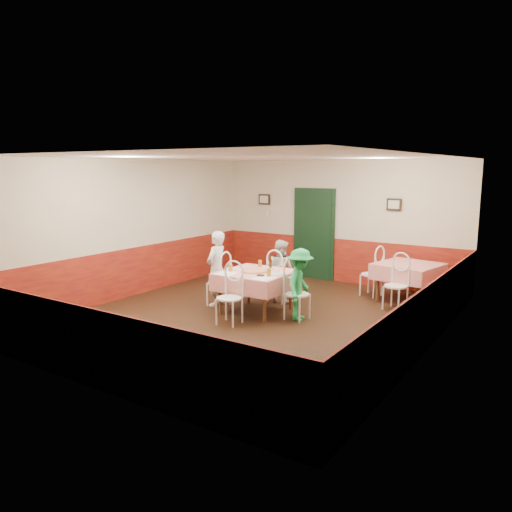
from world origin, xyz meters
The scene contains 39 objects.
floor centered at (0.00, 0.00, 0.00)m, with size 7.00×7.00×0.00m, color black.
ceiling centered at (0.00, 0.00, 2.80)m, with size 7.00×7.00×0.00m, color white.
back_wall centered at (0.00, 3.50, 1.40)m, with size 6.00×0.10×2.80m, color beige.
front_wall centered at (0.00, -3.50, 1.40)m, with size 6.00×0.10×2.80m, color beige.
left_wall centered at (-3.00, 0.00, 1.40)m, with size 0.10×7.00×2.80m, color beige.
right_wall centered at (3.00, 0.00, 1.40)m, with size 0.10×7.00×2.80m, color beige.
wainscot_back centered at (0.00, 3.48, 0.50)m, with size 6.00×0.03×1.00m, color maroon.
wainscot_front centered at (0.00, -3.48, 0.50)m, with size 6.00×0.03×1.00m, color maroon.
wainscot_left centered at (-2.98, 0.00, 0.50)m, with size 0.03×7.00×1.00m, color maroon.
wainscot_right centered at (2.98, 0.00, 0.50)m, with size 0.03×7.00×1.00m, color maroon.
door centered at (-0.60, 3.45, 1.05)m, with size 0.96×0.06×2.10m, color black.
picture_left centered at (-2.00, 3.45, 1.85)m, with size 0.32×0.03×0.26m, color black.
picture_right centered at (1.30, 3.45, 1.85)m, with size 0.32×0.03×0.26m, color black.
thermostat centered at (-1.90, 3.45, 1.50)m, with size 0.10×0.03×0.10m, color white.
main_table centered at (-0.17, 0.29, 0.38)m, with size 1.22×1.22×0.77m, color red.
second_table centered at (1.92, 2.60, 0.38)m, with size 1.12×1.12×0.77m, color red.
chair_left centered at (-1.02, 0.27, 0.45)m, with size 0.42×0.42×0.90m, color white, non-canonical shape.
chair_right centered at (0.68, 0.30, 0.45)m, with size 0.42×0.42×0.90m, color white, non-canonical shape.
chair_far centered at (-0.19, 1.14, 0.45)m, with size 0.42×0.42×0.90m, color white, non-canonical shape.
chair_near centered at (-0.15, -0.56, 0.45)m, with size 0.42×0.42×0.90m, color white, non-canonical shape.
chair_second_a centered at (1.17, 2.60, 0.45)m, with size 0.42×0.42×0.90m, color white, non-canonical shape.
chair_second_b centered at (1.92, 1.85, 0.45)m, with size 0.42×0.42×0.90m, color white, non-canonical shape.
pizza centered at (-0.19, 0.26, 0.78)m, with size 0.46×0.46×0.03m, color #B74723.
plate_left centered at (-0.61, 0.27, 0.77)m, with size 0.25×0.25×0.01m, color white.
plate_right centered at (0.27, 0.30, 0.77)m, with size 0.25×0.25×0.01m, color white.
plate_far centered at (-0.16, 0.70, 0.77)m, with size 0.25×0.25×0.01m, color white.
glass_a centered at (-0.57, 0.05, 0.82)m, with size 0.07×0.07×0.13m, color #BF7219.
glass_b centered at (0.24, 0.06, 0.83)m, with size 0.08×0.08×0.14m, color #BF7219.
glass_c centered at (-0.36, 0.71, 0.82)m, with size 0.07×0.07×0.13m, color #BF7219.
beer_bottle centered at (-0.11, 0.68, 0.86)m, with size 0.06×0.06×0.21m, color #381C0A.
shaker_a centered at (-0.56, -0.12, 0.81)m, with size 0.04×0.04×0.09m, color silver.
shaker_b centered at (-0.51, -0.20, 0.81)m, with size 0.04×0.04×0.09m, color silver.
shaker_c centered at (-0.62, -0.06, 0.81)m, with size 0.04×0.04×0.09m, color #B23319.
menu_left centered at (-0.53, -0.13, 0.76)m, with size 0.30×0.40×0.00m, color white.
menu_right centered at (0.25, -0.09, 0.76)m, with size 0.30×0.40×0.00m, color white.
wallet centered at (0.11, 0.02, 0.77)m, with size 0.11×0.09×0.02m, color black.
diner_left centered at (-1.07, 0.27, 0.72)m, with size 0.53×0.35×1.44m, color gray.
diner_far centered at (-0.19, 1.19, 0.62)m, with size 0.60×0.47×1.24m, color gray.
diner_right centered at (0.73, 0.30, 0.63)m, with size 0.82×0.47×1.26m, color gray.
Camera 1 is at (4.71, -7.15, 2.62)m, focal length 35.00 mm.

